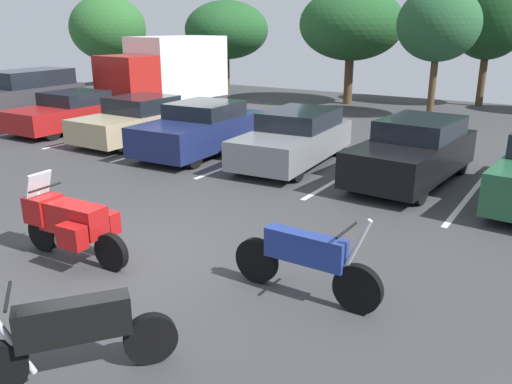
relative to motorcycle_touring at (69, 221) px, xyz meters
The scene contains 17 objects.
ground 1.01m from the motorcycle_touring, 43.88° to the left, with size 44.00×44.00×0.10m, color #38383A.
motorcycle_touring is the anchor object (origin of this frame).
motorcycle_second 3.87m from the motorcycle_touring, 14.07° to the left, with size 2.26×0.62×1.34m.
motorcycle_third 3.19m from the motorcycle_touring, 37.95° to the right, with size 1.40×1.79×1.23m.
parking_stripes 7.24m from the motorcycle_touring, 99.91° to the left, with size 24.09×4.91×0.01m.
car_charcoal 14.07m from the motorcycle_touring, 147.85° to the left, with size 2.20×4.64×1.96m.
car_red 11.47m from the motorcycle_touring, 141.10° to the left, with size 2.02×4.57×1.36m.
car_tan 9.08m from the motorcycle_touring, 127.78° to the left, with size 1.94×4.42×1.43m.
car_navy 7.50m from the motorcycle_touring, 112.22° to the left, with size 2.16×4.56×1.47m.
car_grey 7.35m from the motorcycle_touring, 89.44° to the left, with size 2.12×4.54×1.41m.
car_black 8.06m from the motorcycle_touring, 65.79° to the left, with size 2.06×4.46×1.50m.
box_truck 16.45m from the motorcycle_touring, 126.30° to the left, with size 2.71×6.20×3.12m.
tree_far_right 21.78m from the motorcycle_touring, 83.98° to the left, with size 3.65×3.65×6.26m.
tree_far_left 26.60m from the motorcycle_touring, 136.03° to the left, with size 4.60×4.60×5.37m.
tree_center_left 16.89m from the motorcycle_touring, 85.68° to the left, with size 3.16×3.16×5.07m.
tree_center_right 19.17m from the motorcycle_touring, 99.75° to the left, with size 4.78×4.78×5.29m.
tree_rear 22.81m from the motorcycle_touring, 119.28° to the left, with size 4.64×4.64×4.92m.
Camera 1 is at (6.17, -5.43, 3.64)m, focal length 36.60 mm.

